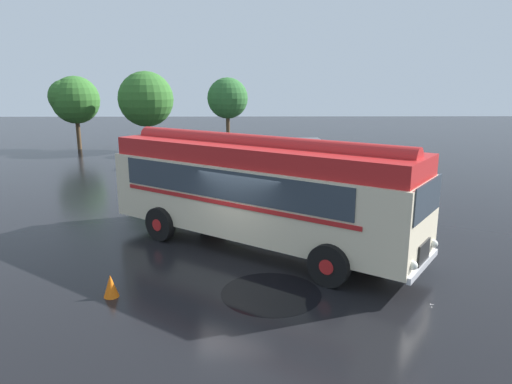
{
  "coord_description": "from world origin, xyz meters",
  "views": [
    {
      "loc": [
        0.23,
        -12.68,
        4.94
      ],
      "look_at": [
        0.47,
        2.27,
        1.4
      ],
      "focal_mm": 32.0,
      "sensor_mm": 36.0,
      "label": 1
    }
  ],
  "objects_px": {
    "vintage_bus": "(257,188)",
    "car_far_right": "(309,153)",
    "car_near_left": "(170,152)",
    "car_mid_left": "(213,153)",
    "traffic_cone": "(111,286)",
    "car_mid_right": "(259,154)"
  },
  "relations": [
    {
      "from": "car_near_left",
      "to": "car_far_right",
      "type": "height_order",
      "value": "same"
    },
    {
      "from": "vintage_bus",
      "to": "car_far_right",
      "type": "bearing_deg",
      "value": 76.35
    },
    {
      "from": "car_mid_left",
      "to": "traffic_cone",
      "type": "xyz_separation_m",
      "value": [
        -1.09,
        -17.83,
        -0.57
      ]
    },
    {
      "from": "car_mid_right",
      "to": "car_far_right",
      "type": "bearing_deg",
      "value": 2.6
    },
    {
      "from": "car_near_left",
      "to": "car_mid_left",
      "type": "relative_size",
      "value": 0.97
    },
    {
      "from": "vintage_bus",
      "to": "traffic_cone",
      "type": "height_order",
      "value": "vintage_bus"
    },
    {
      "from": "car_mid_left",
      "to": "car_mid_right",
      "type": "height_order",
      "value": "same"
    },
    {
      "from": "vintage_bus",
      "to": "car_far_right",
      "type": "height_order",
      "value": "vintage_bus"
    },
    {
      "from": "vintage_bus",
      "to": "car_near_left",
      "type": "xyz_separation_m",
      "value": [
        -5.12,
        14.63,
        -1.05
      ]
    },
    {
      "from": "vintage_bus",
      "to": "traffic_cone",
      "type": "xyz_separation_m",
      "value": [
        -3.54,
        -3.37,
        -1.62
      ]
    },
    {
      "from": "car_mid_right",
      "to": "traffic_cone",
      "type": "relative_size",
      "value": 7.83
    },
    {
      "from": "car_mid_left",
      "to": "car_far_right",
      "type": "distance_m",
      "value": 5.89
    },
    {
      "from": "car_far_right",
      "to": "traffic_cone",
      "type": "distance_m",
      "value": 18.87
    },
    {
      "from": "car_mid_left",
      "to": "car_mid_right",
      "type": "relative_size",
      "value": 1.02
    },
    {
      "from": "car_mid_right",
      "to": "traffic_cone",
      "type": "height_order",
      "value": "car_mid_right"
    },
    {
      "from": "car_near_left",
      "to": "car_far_right",
      "type": "relative_size",
      "value": 0.99
    },
    {
      "from": "car_mid_right",
      "to": "car_mid_left",
      "type": "bearing_deg",
      "value": 171.13
    },
    {
      "from": "car_mid_left",
      "to": "vintage_bus",
      "type": "bearing_deg",
      "value": -80.38
    },
    {
      "from": "vintage_bus",
      "to": "traffic_cone",
      "type": "bearing_deg",
      "value": -136.4
    },
    {
      "from": "car_mid_right",
      "to": "car_near_left",
      "type": "bearing_deg",
      "value": 173.6
    },
    {
      "from": "car_mid_left",
      "to": "car_mid_right",
      "type": "distance_m",
      "value": 2.89
    },
    {
      "from": "vintage_bus",
      "to": "car_near_left",
      "type": "relative_size",
      "value": 2.26
    }
  ]
}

